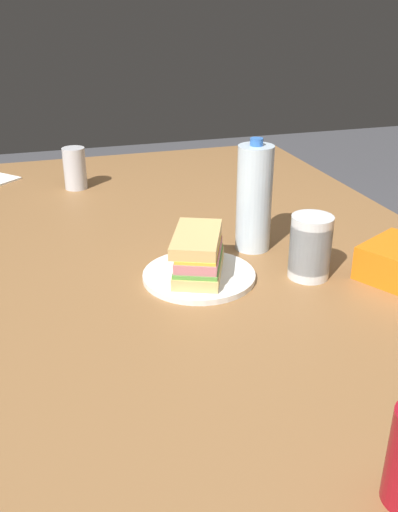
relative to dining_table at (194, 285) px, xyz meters
The scene contains 7 objects.
ground_plane 0.66m from the dining_table, ahead, with size 8.00×8.00×0.00m, color #4C4C51.
dining_table is the anchor object (origin of this frame).
paper_plate 0.13m from the dining_table, 169.41° to the left, with size 0.23×0.23×0.01m, color white.
sandwich 0.16m from the dining_table, 168.82° to the left, with size 0.21×0.15×0.08m.
water_bottle_tall 0.24m from the dining_table, 86.09° to the right, with size 0.08×0.08×0.25m.
plastic_cup_stack 0.29m from the dining_table, 128.50° to the right, with size 0.08×0.08×0.13m.
soda_can_silver 0.62m from the dining_table, 18.83° to the left, with size 0.07×0.07×0.12m, color silver.
Camera 1 is at (-1.08, 0.32, 1.25)m, focal length 39.65 mm.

